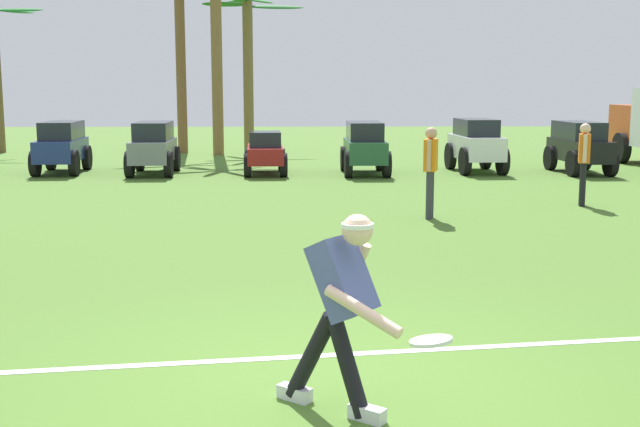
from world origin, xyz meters
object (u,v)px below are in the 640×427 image
object	(u,v)px
parked_car_slot_c	(153,146)
parked_car_slot_e	(365,146)
teammate_midfield	(584,156)
parked_car_slot_b	(62,145)
teammate_near_sideline	(431,164)
palm_tree_right_of_centre	(216,28)
palm_tree_left_of_centre	(180,39)
parked_car_slot_f	(476,144)
frisbee_in_flight	(431,341)
palm_tree_far_right	(248,57)
parked_car_slot_g	(579,145)
frisbee_thrower	(342,302)
parked_car_slot_d	(265,152)

from	to	relation	value
parked_car_slot_c	parked_car_slot_e	bearing A→B (deg)	-1.39
teammate_midfield	parked_car_slot_b	size ratio (longest dim) A/B	0.63
teammate_near_sideline	parked_car_slot_b	distance (m)	11.39
teammate_midfield	palm_tree_right_of_centre	xyz separation A→B (m)	(-8.06, 11.80, 3.19)
parked_car_slot_b	parked_car_slot_c	xyz separation A→B (m)	(2.45, -0.34, 0.00)
parked_car_slot_e	palm_tree_left_of_centre	distance (m)	9.47
parked_car_slot_b	parked_car_slot_f	bearing A→B (deg)	-0.37
teammate_near_sideline	teammate_midfield	distance (m)	3.44
parked_car_slot_c	palm_tree_right_of_centre	xyz separation A→B (m)	(1.08, 5.94, 3.41)
parked_car_slot_b	palm_tree_left_of_centre	world-z (taller)	palm_tree_left_of_centre
frisbee_in_flight	parked_car_slot_f	bearing A→B (deg)	76.78
parked_car_slot_e	palm_tree_far_right	world-z (taller)	palm_tree_far_right
frisbee_in_flight	parked_car_slot_e	world-z (taller)	parked_car_slot_e
palm_tree_far_right	parked_car_slot_f	bearing A→B (deg)	-49.42
parked_car_slot_f	palm_tree_far_right	xyz separation A→B (m)	(-6.46, 7.54, 2.53)
teammate_midfield	parked_car_slot_g	size ratio (longest dim) A/B	0.64
teammate_near_sideline	parked_car_slot_e	xyz separation A→B (m)	(-0.55, 7.14, -0.22)
frisbee_thrower	palm_tree_right_of_centre	xyz separation A→B (m)	(-2.99, 21.49, 3.34)
parked_car_slot_f	frisbee_thrower	bearing A→B (deg)	-105.44
frisbee_thrower	parked_car_slot_e	size ratio (longest dim) A/B	0.58
parked_car_slot_c	palm_tree_right_of_centre	size ratio (longest dim) A/B	0.35
teammate_near_sideline	parked_car_slot_c	size ratio (longest dim) A/B	0.64
parked_car_slot_b	parked_car_slot_c	distance (m)	2.48
parked_car_slot_g	palm_tree_left_of_centre	xyz separation A→B (m)	(-11.31, 6.82, 3.11)
teammate_near_sideline	parked_car_slot_e	bearing A→B (deg)	94.39
frisbee_thrower	parked_car_slot_b	size ratio (longest dim) A/B	0.57
frisbee_thrower	palm_tree_left_of_centre	world-z (taller)	palm_tree_left_of_centre
parked_car_slot_f	parked_car_slot_e	bearing A→B (deg)	-172.23
parked_car_slot_g	palm_tree_far_right	distance (m)	12.29
parked_car_slot_d	parked_car_slot_f	bearing A→B (deg)	3.82
parked_car_slot_f	palm_tree_far_right	size ratio (longest dim) A/B	0.44
frisbee_thrower	frisbee_in_flight	distance (m)	0.82
parked_car_slot_d	palm_tree_left_of_centre	bearing A→B (deg)	114.30
teammate_near_sideline	parked_car_slot_d	distance (m)	7.84
frisbee_in_flight	parked_car_slot_d	size ratio (longest dim) A/B	0.16
frisbee_thrower	parked_car_slot_d	world-z (taller)	frisbee_thrower
teammate_near_sideline	teammate_midfield	bearing A→B (deg)	24.35
palm_tree_right_of_centre	teammate_near_sideline	bearing A→B (deg)	-69.56
parked_car_slot_d	teammate_midfield	bearing A→B (deg)	-42.63
frisbee_in_flight	parked_car_slot_f	size ratio (longest dim) A/B	0.15
teammate_near_sideline	parked_car_slot_g	bearing A→B (deg)	54.94
teammate_midfield	palm_tree_right_of_centre	bearing A→B (deg)	124.34
palm_tree_left_of_centre	palm_tree_far_right	xyz separation A→B (m)	(2.20, 1.03, -0.56)
parked_car_slot_c	parked_car_slot_e	world-z (taller)	same
parked_car_slot_d	parked_car_slot_f	world-z (taller)	parked_car_slot_f
teammate_midfield	parked_car_slot_c	distance (m)	10.86
palm_tree_left_of_centre	parked_car_slot_d	bearing A→B (deg)	-65.70
teammate_midfield	palm_tree_left_of_centre	distance (m)	15.99
frisbee_in_flight	palm_tree_left_of_centre	size ratio (longest dim) A/B	0.06
parked_car_slot_c	palm_tree_left_of_centre	distance (m)	7.47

